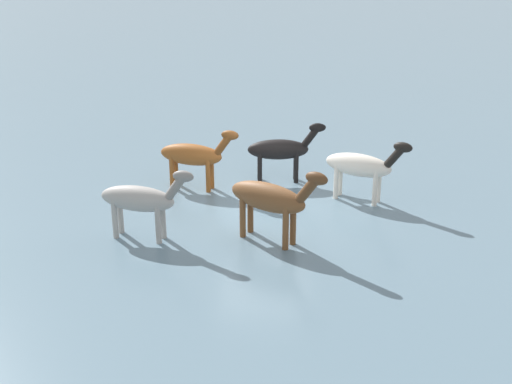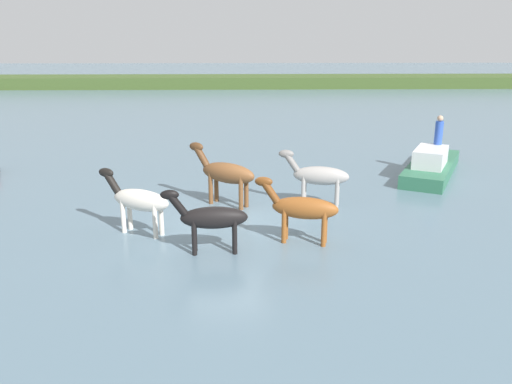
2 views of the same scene
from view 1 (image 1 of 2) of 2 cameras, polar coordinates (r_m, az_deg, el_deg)
name	(u,v)px [view 1 (image 1 of 2)]	position (r m, az deg, el deg)	size (l,w,h in m)	color
ground_plane	(265,211)	(18.69, 0.75, -1.58)	(191.01, 191.01, 0.00)	slate
horse_chestnut_trailing	(141,199)	(17.03, -9.26, -0.58)	(2.40, 0.98, 1.86)	#9E9993
horse_rear_stallion	(281,150)	(20.43, 2.02, 3.43)	(2.25, 0.60, 1.75)	black
horse_mid_herd	(361,166)	(19.21, 8.48, 2.10)	(2.28, 1.37, 1.84)	silver
horse_pinto_flank	(271,198)	(16.62, 1.22, -0.51)	(2.41, 1.76, 2.03)	brown
horse_lead	(194,155)	(19.94, -5.02, 2.98)	(2.34, 0.99, 1.82)	brown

